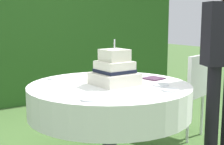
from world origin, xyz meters
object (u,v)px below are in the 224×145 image
object	(u,v)px
cake_table	(110,99)
wedding_cake	(115,71)
standing_person	(224,57)
garden_chair	(189,88)
serving_plate_left	(90,99)
napkin_stack	(154,78)
serving_plate_far	(170,90)
serving_plate_near	(160,85)
serving_plate_right	(55,78)

from	to	relation	value
cake_table	wedding_cake	size ratio (longest dim) A/B	3.61
standing_person	garden_chair	bearing A→B (deg)	74.46
serving_plate_left	napkin_stack	size ratio (longest dim) A/B	0.85
serving_plate_far	napkin_stack	bearing A→B (deg)	64.17
serving_plate_near	serving_plate_right	xyz separation A→B (m)	(-0.59, 0.73, 0.00)
serving_plate_far	napkin_stack	xyz separation A→B (m)	(0.21, 0.43, 0.00)
wedding_cake	garden_chair	bearing A→B (deg)	8.98
serving_plate_near	serving_plate_left	bearing A→B (deg)	-172.48
serving_plate_far	serving_plate_right	size ratio (longest dim) A/B	1.02
serving_plate_left	napkin_stack	distance (m)	0.92
serving_plate_left	cake_table	bearing A→B (deg)	42.40
wedding_cake	standing_person	bearing A→B (deg)	-21.09
serving_plate_left	standing_person	size ratio (longest dim) A/B	0.08
garden_chair	standing_person	xyz separation A→B (m)	(-0.15, -0.52, 0.39)
wedding_cake	serving_plate_left	distance (m)	0.56
cake_table	napkin_stack	world-z (taller)	napkin_stack
wedding_cake	serving_plate_right	world-z (taller)	wedding_cake
garden_chair	standing_person	size ratio (longest dim) A/B	0.56
standing_person	serving_plate_right	bearing A→B (deg)	145.62
cake_table	standing_person	world-z (taller)	standing_person
serving_plate_near	standing_person	xyz separation A→B (m)	(0.64, -0.11, 0.20)
serving_plate_left	serving_plate_right	world-z (taller)	same
cake_table	garden_chair	bearing A→B (deg)	7.75
napkin_stack	garden_chair	xyz separation A→B (m)	(0.64, 0.17, -0.19)
wedding_cake	serving_plate_left	world-z (taller)	wedding_cake
garden_chair	standing_person	distance (m)	0.67
cake_table	serving_plate_near	xyz separation A→B (m)	(0.32, -0.26, 0.13)
serving_plate_near	serving_plate_far	bearing A→B (deg)	-109.78
cake_table	serving_plate_far	xyz separation A→B (m)	(0.25, -0.45, 0.13)
serving_plate_right	napkin_stack	world-z (taller)	napkin_stack
serving_plate_left	standing_person	world-z (taller)	standing_person
cake_table	wedding_cake	bearing A→B (deg)	-26.47
serving_plate_far	serving_plate_right	world-z (taller)	same
serving_plate_near	serving_plate_left	world-z (taller)	same
wedding_cake	serving_plate_near	bearing A→B (deg)	-40.83
serving_plate_near	napkin_stack	xyz separation A→B (m)	(0.14, 0.24, 0.00)
serving_plate_right	standing_person	size ratio (longest dim) A/B	0.08
serving_plate_near	standing_person	world-z (taller)	standing_person
standing_person	serving_plate_near	bearing A→B (deg)	170.20
serving_plate_near	napkin_stack	distance (m)	0.28
napkin_stack	serving_plate_far	bearing A→B (deg)	-115.83
serving_plate_far	serving_plate_left	distance (m)	0.65
wedding_cake	serving_plate_near	world-z (taller)	wedding_cake
wedding_cake	standing_person	xyz separation A→B (m)	(0.92, -0.35, 0.09)
serving_plate_near	garden_chair	xyz separation A→B (m)	(0.78, 0.41, -0.19)
serving_plate_right	napkin_stack	size ratio (longest dim) A/B	0.86
serving_plate_left	serving_plate_far	bearing A→B (deg)	-7.88
garden_chair	serving_plate_right	bearing A→B (deg)	166.94
serving_plate_left	napkin_stack	bearing A→B (deg)	21.64
serving_plate_left	napkin_stack	world-z (taller)	napkin_stack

